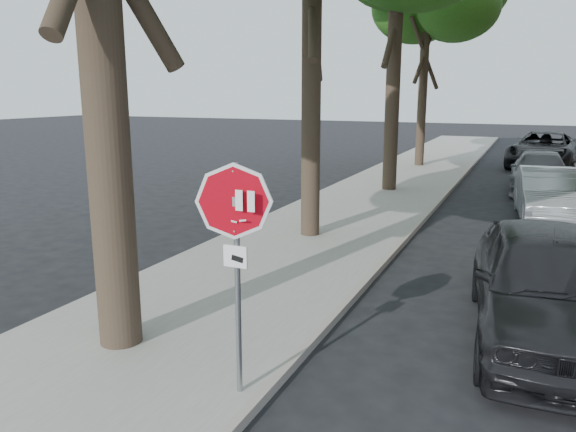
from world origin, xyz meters
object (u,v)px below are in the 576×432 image
stop_sign (236,235)px  car_b (549,195)px  car_d (544,150)px  car_a (547,284)px  car_c (540,172)px  tree_far (427,3)px

stop_sign → car_b: size_ratio=0.61×
car_d → car_a: bearing=-83.0°
car_a → car_b: (0.14, 8.24, -0.12)m
car_c → car_d: car_d is taller
stop_sign → car_a: bearing=45.1°
car_b → car_d: car_d is taller
stop_sign → car_c: size_ratio=0.55×
car_d → tree_far: bearing=-149.1°
car_a → car_c: bearing=84.1°
stop_sign → car_c: bearing=79.3°
stop_sign → car_a: 4.61m
car_c → car_d: bearing=87.7°
tree_far → stop_sign: bearing=-84.5°
car_a → car_b: size_ratio=1.13×
car_a → stop_sign: bearing=-141.2°
car_a → car_d: (0.07, 20.27, -0.01)m
stop_sign → car_d: (3.23, 23.44, -1.13)m
tree_far → car_b: 12.85m
stop_sign → tree_far: tree_far is taller
tree_far → car_b: size_ratio=2.17×
stop_sign → tree_far: 21.88m
car_a → car_d: bearing=83.6°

